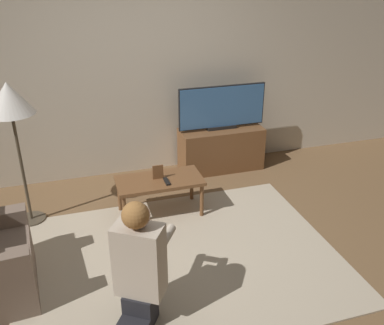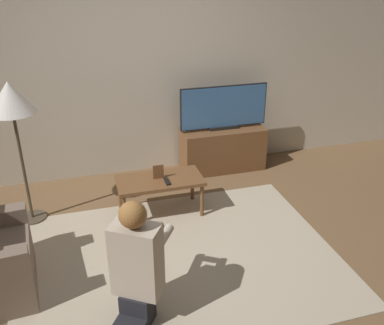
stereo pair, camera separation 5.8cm
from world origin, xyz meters
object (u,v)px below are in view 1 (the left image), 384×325
Objects in this scene: tv at (222,107)px; floor_lamp at (10,105)px; person_kneeling at (139,265)px; coffee_table at (160,183)px.

floor_lamp is (-2.28, -0.59, 0.43)m from tv.
tv is 2.69m from person_kneeling.
floor_lamp reaches higher than coffee_table.
tv is 2.40m from floor_lamp.
person_kneeling is (0.83, -1.65, -0.73)m from floor_lamp.
person_kneeling is at bearing -122.90° from tv.
tv is 0.75× the size of floor_lamp.
person_kneeling is (-1.45, -2.24, -0.31)m from tv.
coffee_table is at bearing -139.33° from tv.
coffee_table is 1.59m from floor_lamp.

